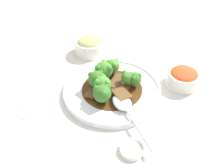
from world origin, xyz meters
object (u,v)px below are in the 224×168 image
(broccoli_floret_5, at_px, (135,79))
(broccoli_floret_6, at_px, (113,65))
(side_bowl_appetizer, at_px, (89,45))
(sauce_dish, at_px, (132,149))
(broccoli_floret_3, at_px, (102,93))
(broccoli_floret_1, at_px, (103,84))
(beef_strip_0, at_px, (93,92))
(serving_spoon, at_px, (124,105))
(beef_strip_1, at_px, (116,81))
(beef_strip_2, at_px, (120,89))
(broccoli_floret_0, at_px, (97,79))
(broccoli_floret_2, at_px, (127,77))
(broccoli_floret_4, at_px, (104,70))
(beef_strip_3, at_px, (122,95))
(main_plate, at_px, (112,90))
(side_bowl_kimchi, at_px, (183,77))

(broccoli_floret_5, relative_size, broccoli_floret_6, 0.85)
(side_bowl_appetizer, distance_m, sauce_dish, 0.45)
(broccoli_floret_3, relative_size, broccoli_floret_5, 1.18)
(broccoli_floret_1, height_order, sauce_dish, broccoli_floret_1)
(broccoli_floret_1, bearing_deg, broccoli_floret_5, 94.20)
(beef_strip_0, bearing_deg, sauce_dish, 11.94)
(serving_spoon, bearing_deg, beef_strip_1, 173.74)
(broccoli_floret_5, relative_size, side_bowl_appetizer, 0.42)
(broccoli_floret_6, xyz_separation_m, serving_spoon, (0.15, -0.01, -0.03))
(beef_strip_2, relative_size, broccoli_floret_0, 1.12)
(broccoli_floret_2, height_order, broccoli_floret_5, broccoli_floret_2)
(broccoli_floret_1, bearing_deg, broccoli_floret_4, 162.02)
(beef_strip_0, height_order, beef_strip_1, same)
(beef_strip_3, distance_m, broccoli_floret_4, 0.10)
(main_plate, bearing_deg, sauce_dish, -4.08)
(main_plate, bearing_deg, broccoli_floret_0, -111.00)
(side_bowl_appetizer, bearing_deg, broccoli_floret_4, 0.49)
(broccoli_floret_1, bearing_deg, beef_strip_0, -107.65)
(broccoli_floret_6, distance_m, serving_spoon, 0.15)
(beef_strip_2, distance_m, broccoli_floret_2, 0.04)
(beef_strip_2, bearing_deg, side_bowl_kimchi, 87.39)
(beef_strip_2, xyz_separation_m, broccoli_floret_2, (-0.02, 0.03, 0.02))
(broccoli_floret_4, height_order, serving_spoon, broccoli_floret_4)
(broccoli_floret_6, bearing_deg, sauce_dish, -7.70)
(main_plate, height_order, side_bowl_appetizer, side_bowl_appetizer)
(beef_strip_3, bearing_deg, beef_strip_2, 171.06)
(beef_strip_0, distance_m, side_bowl_appetizer, 0.24)
(beef_strip_3, height_order, serving_spoon, same)
(beef_strip_0, relative_size, serving_spoon, 0.27)
(broccoli_floret_2, distance_m, side_bowl_appetizer, 0.24)
(broccoli_floret_6, xyz_separation_m, side_bowl_kimchi, (0.09, 0.20, -0.02))
(beef_strip_0, distance_m, broccoli_floret_0, 0.04)
(broccoli_floret_0, relative_size, serving_spoon, 0.27)
(broccoli_floret_1, bearing_deg, broccoli_floret_2, 102.49)
(broccoli_floret_6, relative_size, sauce_dish, 0.86)
(broccoli_floret_3, distance_m, broccoli_floret_6, 0.13)
(beef_strip_2, bearing_deg, broccoli_floret_3, -65.22)
(beef_strip_3, height_order, broccoli_floret_4, broccoli_floret_4)
(sauce_dish, bearing_deg, broccoli_floret_4, 179.45)
(beef_strip_1, height_order, broccoli_floret_0, broccoli_floret_0)
(beef_strip_3, relative_size, side_bowl_appetizer, 0.58)
(sauce_dish, bearing_deg, beef_strip_0, -168.06)
(broccoli_floret_0, bearing_deg, serving_spoon, 26.37)
(beef_strip_0, height_order, broccoli_floret_2, broccoli_floret_2)
(beef_strip_2, xyz_separation_m, serving_spoon, (0.07, -0.01, 0.00))
(broccoli_floret_4, height_order, broccoli_floret_5, broccoli_floret_4)
(beef_strip_1, xyz_separation_m, broccoli_floret_3, (0.06, -0.06, 0.02))
(broccoli_floret_5, distance_m, broccoli_floret_6, 0.09)
(broccoli_floret_5, height_order, broccoli_floret_6, broccoli_floret_6)
(broccoli_floret_3, distance_m, serving_spoon, 0.07)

